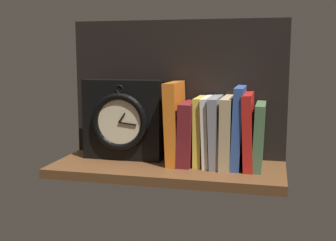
{
  "coord_description": "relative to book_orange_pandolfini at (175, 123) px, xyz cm",
  "views": [
    {
      "loc": [
        27.97,
        -112.47,
        30.12
      ],
      "look_at": [
        -0.64,
        3.52,
        11.84
      ],
      "focal_mm": 46.23,
      "sensor_mm": 36.0,
      "label": 1
    }
  ],
  "objects": [
    {
      "name": "ground_plane",
      "position": [
        -1.45,
        -3.52,
        -12.55
      ],
      "size": [
        63.63,
        25.58,
        2.5
      ],
      "primitive_type": "cube",
      "color": "brown"
    },
    {
      "name": "back_panel",
      "position": [
        -1.45,
        8.67,
        8.73
      ],
      "size": [
        63.63,
        1.2,
        40.05
      ],
      "primitive_type": "cube",
      "color": "black",
      "rests_on": "ground_plane"
    },
    {
      "name": "book_orange_pandolfini",
      "position": [
        0.0,
        0.0,
        0.0
      ],
      "size": [
        4.26,
        14.08,
        22.71
      ],
      "primitive_type": "cube",
      "rotation": [
        0.0,
        -0.04,
        0.0
      ],
      "color": "orange",
      "rests_on": "ground_plane"
    },
    {
      "name": "book_maroon_dawkins",
      "position": [
        3.8,
        0.0,
        -2.75
      ],
      "size": [
        4.19,
        14.36,
        17.18
      ],
      "primitive_type": "cube",
      "rotation": [
        0.0,
        0.03,
        0.0
      ],
      "color": "maroon",
      "rests_on": "ground_plane"
    },
    {
      "name": "book_yellow_seinlanguage",
      "position": [
        6.99,
        0.0,
        -1.98
      ],
      "size": [
        2.17,
        12.05,
        18.64
      ],
      "primitive_type": "cube",
      "rotation": [
        0.0,
        -0.01,
        0.0
      ],
      "color": "gold",
      "rests_on": "ground_plane"
    },
    {
      "name": "book_white_catcher",
      "position": [
        9.13,
        0.0,
        -1.95
      ],
      "size": [
        2.47,
        13.69,
        18.75
      ],
      "primitive_type": "cube",
      "rotation": [
        0.0,
        -0.05,
        0.0
      ],
      "color": "silver",
      "rests_on": "ground_plane"
    },
    {
      "name": "book_gray_chess",
      "position": [
        11.54,
        0.0,
        -1.92
      ],
      "size": [
        3.45,
        15.14,
        18.86
      ],
      "primitive_type": "cube",
      "rotation": [
        0.0,
        -0.05,
        0.0
      ],
      "color": "gray",
      "rests_on": "ground_plane"
    },
    {
      "name": "book_tan_shortstories",
      "position": [
        14.58,
        0.0,
        -1.89
      ],
      "size": [
        2.94,
        16.14,
        18.82
      ],
      "primitive_type": "cube",
      "rotation": [
        0.0,
        0.0,
        0.0
      ],
      "color": "tan",
      "rests_on": "ground_plane"
    },
    {
      "name": "book_blue_modern",
      "position": [
        17.5,
        0.0,
        -0.47
      ],
      "size": [
        2.94,
        14.8,
        21.7
      ],
      "primitive_type": "cube",
      "rotation": [
        0.0,
        0.03,
        0.0
      ],
      "color": "#2D4C8E",
      "rests_on": "ground_plane"
    },
    {
      "name": "book_red_requiem",
      "position": [
        20.24,
        0.0,
        -1.36
      ],
      "size": [
        3.47,
        15.66,
        19.97
      ],
      "primitive_type": "cube",
      "rotation": [
        0.0,
        -0.05,
        0.0
      ],
      "color": "red",
      "rests_on": "ground_plane"
    },
    {
      "name": "book_green_romantic",
      "position": [
        23.01,
        0.0,
        -2.63
      ],
      "size": [
        2.9,
        15.27,
        17.39
      ],
      "primitive_type": "cube",
      "rotation": [
        0.0,
        0.03,
        0.0
      ],
      "color": "#476B44",
      "rests_on": "ground_plane"
    },
    {
      "name": "framed_clock",
      "position": [
        -15.63,
        0.09,
        0.16
      ],
      "size": [
        22.99,
        6.94,
        22.99
      ],
      "color": "black",
      "rests_on": "ground_plane"
    }
  ]
}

